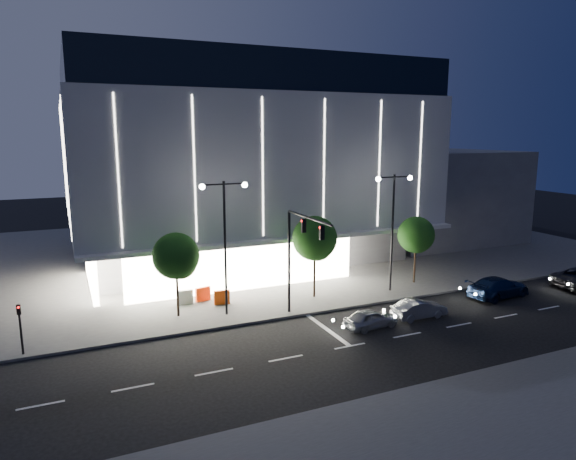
{
  "coord_description": "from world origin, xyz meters",
  "views": [
    {
      "loc": [
        -12.4,
        -25.26,
        12.02
      ],
      "look_at": [
        2.53,
        8.42,
        5.0
      ],
      "focal_mm": 32.0,
      "sensor_mm": 36.0,
      "label": 1
    }
  ],
  "objects_px": {
    "traffic_mast": "(299,245)",
    "car_lead": "(371,319)",
    "car_second": "(419,309)",
    "barrier_b": "(185,297)",
    "barrier_a": "(203,294)",
    "car_third": "(498,287)",
    "tree_right": "(416,237)",
    "ped_signal_far": "(20,324)",
    "barrier_c": "(222,297)",
    "street_lamp_west": "(225,228)",
    "tree_left": "(176,258)",
    "street_lamp_east": "(393,215)",
    "tree_mid": "(315,241)"
  },
  "relations": [
    {
      "from": "barrier_b",
      "to": "street_lamp_west",
      "type": "bearing_deg",
      "value": -53.06
    },
    {
      "from": "traffic_mast",
      "to": "tree_right",
      "type": "bearing_deg",
      "value": 17.02
    },
    {
      "from": "barrier_a",
      "to": "barrier_c",
      "type": "height_order",
      "value": "same"
    },
    {
      "from": "street_lamp_west",
      "to": "tree_mid",
      "type": "relative_size",
      "value": 1.46
    },
    {
      "from": "tree_mid",
      "to": "barrier_a",
      "type": "bearing_deg",
      "value": 163.3
    },
    {
      "from": "street_lamp_east",
      "to": "car_second",
      "type": "xyz_separation_m",
      "value": [
        -1.5,
        -5.41,
        -5.34
      ]
    },
    {
      "from": "tree_left",
      "to": "barrier_c",
      "type": "bearing_deg",
      "value": 17.92
    },
    {
      "from": "ped_signal_far",
      "to": "barrier_a",
      "type": "distance_m",
      "value": 12.34
    },
    {
      "from": "street_lamp_west",
      "to": "car_second",
      "type": "xyz_separation_m",
      "value": [
        11.5,
        -5.41,
        -5.34
      ]
    },
    {
      "from": "street_lamp_west",
      "to": "tree_left",
      "type": "distance_m",
      "value": 3.69
    },
    {
      "from": "car_second",
      "to": "barrier_b",
      "type": "distance_m",
      "value": 16.04
    },
    {
      "from": "tree_right",
      "to": "street_lamp_east",
      "type": "bearing_deg",
      "value": -161.37
    },
    {
      "from": "traffic_mast",
      "to": "car_second",
      "type": "distance_m",
      "value": 9.12
    },
    {
      "from": "ped_signal_far",
      "to": "car_third",
      "type": "xyz_separation_m",
      "value": [
        31.59,
        -2.75,
        -1.12
      ]
    },
    {
      "from": "street_lamp_west",
      "to": "barrier_c",
      "type": "distance_m",
      "value": 5.71
    },
    {
      "from": "traffic_mast",
      "to": "barrier_c",
      "type": "relative_size",
      "value": 6.43
    },
    {
      "from": "car_second",
      "to": "car_third",
      "type": "height_order",
      "value": "car_third"
    },
    {
      "from": "street_lamp_west",
      "to": "car_lead",
      "type": "distance_m",
      "value": 10.86
    },
    {
      "from": "car_second",
      "to": "barrier_a",
      "type": "distance_m",
      "value": 15.03
    },
    {
      "from": "tree_left",
      "to": "car_lead",
      "type": "xyz_separation_m",
      "value": [
        10.58,
        -6.64,
        -3.42
      ]
    },
    {
      "from": "tree_mid",
      "to": "car_lead",
      "type": "bearing_deg",
      "value": -84.99
    },
    {
      "from": "car_lead",
      "to": "barrier_a",
      "type": "relative_size",
      "value": 3.25
    },
    {
      "from": "tree_left",
      "to": "tree_right",
      "type": "xyz_separation_m",
      "value": [
        19.0,
        -0.0,
        -0.15
      ]
    },
    {
      "from": "tree_right",
      "to": "car_lead",
      "type": "distance_m",
      "value": 11.21
    },
    {
      "from": "barrier_b",
      "to": "tree_right",
      "type": "bearing_deg",
      "value": -2.72
    },
    {
      "from": "ped_signal_far",
      "to": "barrier_c",
      "type": "xyz_separation_m",
      "value": [
        12.3,
        3.58,
        -1.24
      ]
    },
    {
      "from": "street_lamp_east",
      "to": "tree_left",
      "type": "xyz_separation_m",
      "value": [
        -15.97,
        1.02,
        -1.92
      ]
    },
    {
      "from": "barrier_a",
      "to": "tree_right",
      "type": "bearing_deg",
      "value": -20.42
    },
    {
      "from": "tree_right",
      "to": "ped_signal_far",
      "type": "bearing_deg",
      "value": -174.86
    },
    {
      "from": "car_second",
      "to": "barrier_c",
      "type": "distance_m",
      "value": 13.47
    },
    {
      "from": "car_second",
      "to": "car_third",
      "type": "distance_m",
      "value": 8.18
    },
    {
      "from": "traffic_mast",
      "to": "street_lamp_east",
      "type": "xyz_separation_m",
      "value": [
        9.0,
        2.66,
        0.93
      ]
    },
    {
      "from": "barrier_a",
      "to": "barrier_b",
      "type": "xyz_separation_m",
      "value": [
        -1.33,
        -0.17,
        0.0
      ]
    },
    {
      "from": "street_lamp_east",
      "to": "tree_left",
      "type": "distance_m",
      "value": 16.12
    },
    {
      "from": "car_lead",
      "to": "barrier_a",
      "type": "distance_m",
      "value": 12.24
    },
    {
      "from": "car_third",
      "to": "barrier_b",
      "type": "height_order",
      "value": "car_third"
    },
    {
      "from": "traffic_mast",
      "to": "car_lead",
      "type": "xyz_separation_m",
      "value": [
        3.61,
        -2.96,
        -4.42
      ]
    },
    {
      "from": "barrier_a",
      "to": "traffic_mast",
      "type": "bearing_deg",
      "value": -64.34
    },
    {
      "from": "street_lamp_east",
      "to": "car_third",
      "type": "height_order",
      "value": "street_lamp_east"
    },
    {
      "from": "street_lamp_east",
      "to": "tree_right",
      "type": "relative_size",
      "value": 1.63
    },
    {
      "from": "barrier_c",
      "to": "barrier_b",
      "type": "bearing_deg",
      "value": 161.61
    },
    {
      "from": "street_lamp_west",
      "to": "tree_right",
      "type": "distance_m",
      "value": 16.19
    },
    {
      "from": "tree_right",
      "to": "barrier_c",
      "type": "xyz_separation_m",
      "value": [
        -15.73,
        1.06,
        -3.23
      ]
    },
    {
      "from": "street_lamp_west",
      "to": "car_lead",
      "type": "xyz_separation_m",
      "value": [
        7.61,
        -5.62,
        -5.35
      ]
    },
    {
      "from": "car_second",
      "to": "barrier_a",
      "type": "height_order",
      "value": "car_second"
    },
    {
      "from": "car_third",
      "to": "barrier_c",
      "type": "xyz_separation_m",
      "value": [
        -19.29,
        6.33,
        -0.11
      ]
    },
    {
      "from": "traffic_mast",
      "to": "car_second",
      "type": "xyz_separation_m",
      "value": [
        7.5,
        -2.75,
        -4.41
      ]
    },
    {
      "from": "street_lamp_west",
      "to": "tree_mid",
      "type": "distance_m",
      "value": 7.28
    },
    {
      "from": "tree_mid",
      "to": "car_second",
      "type": "bearing_deg",
      "value": -55.16
    },
    {
      "from": "tree_left",
      "to": "barrier_b",
      "type": "xyz_separation_m",
      "value": [
        0.92,
        2.16,
        -3.38
      ]
    }
  ]
}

